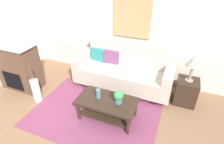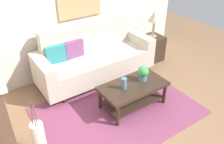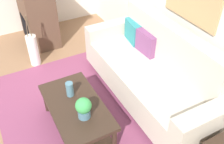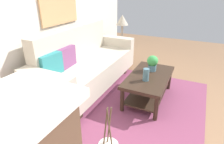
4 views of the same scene
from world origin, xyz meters
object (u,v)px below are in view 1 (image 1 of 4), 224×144
(throw_pillow_teal, at_px, (98,54))
(coffee_table, at_px, (108,105))
(table_lamp, at_px, (194,62))
(couch, at_px, (124,71))
(tabletop_vase, at_px, (98,94))
(fireplace, at_px, (19,65))
(throw_pillow_plum, at_px, (112,57))
(framed_painting, at_px, (132,19))
(potted_plant_tabletop, at_px, (119,96))
(side_table, at_px, (186,91))
(floor_vase, at_px, (36,91))

(throw_pillow_teal, bearing_deg, coffee_table, -58.13)
(table_lamp, bearing_deg, couch, 177.10)
(tabletop_vase, xyz_separation_m, fireplace, (-2.16, 0.20, 0.06))
(throw_pillow_teal, xyz_separation_m, tabletop_vase, (0.59, -1.25, -0.15))
(couch, distance_m, throw_pillow_teal, 0.77)
(table_lamp, bearing_deg, tabletop_vase, -146.11)
(throw_pillow_teal, relative_size, throw_pillow_plum, 1.00)
(tabletop_vase, xyz_separation_m, framed_painting, (0.12, 1.59, 1.02))
(coffee_table, bearing_deg, couch, 93.30)
(couch, xyz_separation_m, throw_pillow_teal, (-0.71, 0.13, 0.25))
(coffee_table, bearing_deg, tabletop_vase, 178.43)
(tabletop_vase, height_order, framed_painting, framed_painting)
(tabletop_vase, xyz_separation_m, potted_plant_tabletop, (0.40, 0.01, 0.05))
(throw_pillow_teal, distance_m, potted_plant_tabletop, 1.59)
(tabletop_vase, bearing_deg, framed_painting, 85.55)
(tabletop_vase, bearing_deg, couch, 83.72)
(coffee_table, relative_size, tabletop_vase, 5.79)
(throw_pillow_teal, relative_size, potted_plant_tabletop, 1.37)
(throw_pillow_teal, height_order, fireplace, fireplace)
(coffee_table, relative_size, table_lamp, 1.93)
(potted_plant_tabletop, height_order, framed_painting, framed_painting)
(tabletop_vase, bearing_deg, throw_pillow_plum, 100.59)
(table_lamp, bearing_deg, framed_painting, 159.47)
(throw_pillow_teal, distance_m, tabletop_vase, 1.39)
(tabletop_vase, xyz_separation_m, side_table, (1.56, 1.05, -0.25))
(table_lamp, bearing_deg, side_table, 0.00)
(fireplace, height_order, framed_painting, framed_painting)
(coffee_table, bearing_deg, throw_pillow_plum, 108.61)
(throw_pillow_plum, bearing_deg, potted_plant_tabletop, -62.82)
(throw_pillow_teal, height_order, framed_painting, framed_painting)
(side_table, distance_m, floor_vase, 3.23)
(table_lamp, distance_m, floor_vase, 3.31)
(potted_plant_tabletop, bearing_deg, floor_vase, -176.19)
(throw_pillow_teal, bearing_deg, table_lamp, -5.26)
(throw_pillow_plum, bearing_deg, floor_vase, -131.78)
(fireplace, bearing_deg, side_table, 12.93)
(coffee_table, xyz_separation_m, fireplace, (-2.35, 0.20, 0.27))
(potted_plant_tabletop, xyz_separation_m, floor_vase, (-1.85, -0.12, -0.30))
(side_table, distance_m, framed_painting, 1.99)
(potted_plant_tabletop, bearing_deg, framed_painting, 99.97)
(table_lamp, bearing_deg, potted_plant_tabletop, -138.26)
(framed_painting, bearing_deg, throw_pillow_teal, -154.49)
(throw_pillow_plum, height_order, table_lamp, table_lamp)
(coffee_table, relative_size, fireplace, 0.95)
(couch, relative_size, throw_pillow_plum, 6.33)
(coffee_table, height_order, framed_painting, framed_painting)
(couch, xyz_separation_m, table_lamp, (1.44, -0.07, 0.56))
(couch, height_order, framed_painting, framed_painting)
(coffee_table, relative_size, potted_plant_tabletop, 4.20)
(couch, xyz_separation_m, tabletop_vase, (-0.12, -1.12, 0.09))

